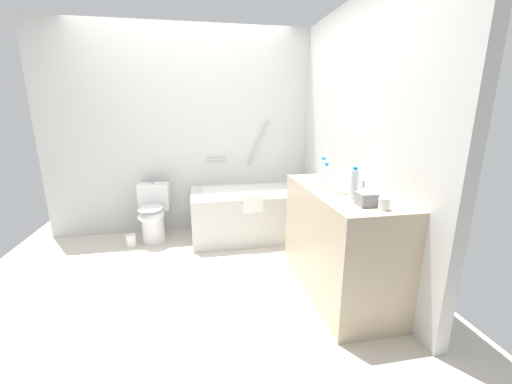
% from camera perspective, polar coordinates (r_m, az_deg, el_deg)
% --- Properties ---
extents(ground_plane, '(4.02, 4.02, 0.00)m').
position_cam_1_polar(ground_plane, '(3.19, -11.24, -14.08)').
color(ground_plane, beige).
extents(wall_back_tiled, '(3.42, 0.10, 2.49)m').
position_cam_1_polar(wall_back_tiled, '(4.04, -12.06, 10.47)').
color(wall_back_tiled, silver).
rests_on(wall_back_tiled, ground_plane).
extents(wall_right_mirror, '(0.10, 2.75, 2.49)m').
position_cam_1_polar(wall_right_mirror, '(3.18, 17.20, 9.03)').
color(wall_right_mirror, silver).
rests_on(wall_right_mirror, ground_plane).
extents(bathtub, '(1.45, 0.77, 1.39)m').
position_cam_1_polar(bathtub, '(3.85, -0.66, -3.61)').
color(bathtub, silver).
rests_on(bathtub, ground_plane).
extents(toilet, '(0.37, 0.51, 0.68)m').
position_cam_1_polar(toilet, '(3.90, -18.23, -3.78)').
color(toilet, white).
rests_on(toilet, ground_plane).
extents(vanity_counter, '(0.56, 1.30, 0.90)m').
position_cam_1_polar(vanity_counter, '(2.77, 14.79, -8.61)').
color(vanity_counter, tan).
rests_on(vanity_counter, ground_plane).
extents(sink_basin, '(0.32, 0.32, 0.04)m').
position_cam_1_polar(sink_basin, '(2.62, 15.09, 0.90)').
color(sink_basin, white).
rests_on(sink_basin, vanity_counter).
extents(sink_faucet, '(0.13, 0.15, 0.07)m').
position_cam_1_polar(sink_faucet, '(2.71, 18.70, 1.26)').
color(sink_faucet, '#ABABB0').
rests_on(sink_faucet, vanity_counter).
extents(water_bottle_0, '(0.06, 0.06, 0.23)m').
position_cam_1_polar(water_bottle_0, '(2.37, 17.38, 1.41)').
color(water_bottle_0, silver).
rests_on(water_bottle_0, vanity_counter).
extents(water_bottle_1, '(0.06, 0.06, 0.19)m').
position_cam_1_polar(water_bottle_1, '(2.78, 12.60, 3.14)').
color(water_bottle_1, silver).
rests_on(water_bottle_1, vanity_counter).
extents(water_bottle_2, '(0.07, 0.07, 0.20)m').
position_cam_1_polar(water_bottle_2, '(3.00, 12.09, 4.17)').
color(water_bottle_2, silver).
rests_on(water_bottle_2, vanity_counter).
extents(drinking_glass_0, '(0.08, 0.08, 0.09)m').
position_cam_1_polar(drinking_glass_0, '(2.89, 12.03, 2.77)').
color(drinking_glass_0, white).
rests_on(drinking_glass_0, vanity_counter).
extents(drinking_glass_1, '(0.07, 0.07, 0.08)m').
position_cam_1_polar(drinking_glass_1, '(2.36, 19.10, -0.47)').
color(drinking_glass_1, white).
rests_on(drinking_glass_1, vanity_counter).
extents(drinking_glass_2, '(0.07, 0.07, 0.08)m').
position_cam_1_polar(drinking_glass_2, '(2.19, 22.25, -2.01)').
color(drinking_glass_2, white).
rests_on(drinking_glass_2, vanity_counter).
extents(tissue_box, '(0.12, 0.12, 0.09)m').
position_cam_1_polar(tissue_box, '(2.24, 19.38, -1.23)').
color(tissue_box, gray).
rests_on(tissue_box, vanity_counter).
extents(toilet_paper_roll, '(0.11, 0.11, 0.14)m').
position_cam_1_polar(toilet_paper_roll, '(3.91, -21.74, -8.20)').
color(toilet_paper_roll, white).
rests_on(toilet_paper_roll, ground_plane).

